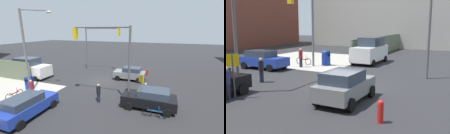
# 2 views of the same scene
# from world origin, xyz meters

# --- Properties ---
(ground_plane) EXTENTS (120.00, 120.00, 0.00)m
(ground_plane) POSITION_xyz_m (0.00, 0.00, 0.00)
(ground_plane) COLOR #28282B
(traffic_signal_nw_corner) EXTENTS (5.33, 0.36, 6.50)m
(traffic_signal_nw_corner) POSITION_xyz_m (-2.48, 4.50, 4.62)
(traffic_signal_nw_corner) COLOR #59595B
(traffic_signal_nw_corner) RESTS_ON ground
(traffic_signal_se_corner) EXTENTS (5.57, 0.36, 6.50)m
(traffic_signal_se_corner) POSITION_xyz_m (2.37, -4.50, 4.64)
(traffic_signal_se_corner) COLOR #59595B
(traffic_signal_se_corner) RESTS_ON ground
(street_lamp_corner) EXTENTS (2.44, 1.52, 8.00)m
(street_lamp_corner) POSITION_xyz_m (4.88, 5.61, 4.70)
(street_lamp_corner) COLOR slate
(street_lamp_corner) RESTS_ON ground
(warning_sign_two_way) EXTENTS (0.48, 0.48, 2.40)m
(warning_sign_two_way) POSITION_xyz_m (-5.40, 3.76, 1.64)
(warning_sign_two_way) COLOR #4C4C4C
(warning_sign_two_way) RESTS_ON ground
(mailbox_blue) EXTENTS (0.56, 0.64, 1.43)m
(mailbox_blue) POSITION_xyz_m (6.20, 5.00, 0.76)
(mailbox_blue) COLOR navy
(mailbox_blue) RESTS_ON ground
(fire_hydrant) EXTENTS (0.26, 0.26, 0.94)m
(fire_hydrant) POSITION_xyz_m (-5.00, -4.20, 0.49)
(fire_hydrant) COLOR red
(fire_hydrant) RESTS_ON ground
(sedan_black) EXTENTS (4.21, 2.02, 1.62)m
(sedan_black) POSITION_xyz_m (-6.29, 4.73, 0.84)
(sedan_black) COLOR black
(sedan_black) RESTS_ON ground
(coupe_blue) EXTENTS (2.02, 4.38, 1.62)m
(coupe_blue) POSITION_xyz_m (1.96, 8.94, 0.84)
(coupe_blue) COLOR #1E389E
(coupe_blue) RESTS_ON ground
(hatchback_gray) EXTENTS (3.86, 2.02, 1.62)m
(hatchback_gray) POSITION_xyz_m (-3.18, -1.72, 0.84)
(hatchback_gray) COLOR slate
(hatchback_gray) RESTS_ON ground
(van_white_delivery) EXTENTS (5.40, 2.32, 2.62)m
(van_white_delivery) POSITION_xyz_m (9.58, 1.80, 1.28)
(van_white_delivery) COLOR white
(van_white_delivery) RESTS_ON ground
(pedestrian_crossing) EXTENTS (0.36, 0.36, 1.74)m
(pedestrian_crossing) POSITION_xyz_m (4.20, 6.50, 0.91)
(pedestrian_crossing) COLOR maroon
(pedestrian_crossing) RESTS_ON ground
(pedestrian_waiting) EXTENTS (0.36, 0.36, 1.76)m
(pedestrian_waiting) POSITION_xyz_m (-5.80, 3.80, 0.92)
(pedestrian_waiting) COLOR navy
(pedestrian_waiting) RESTS_ON ground
(pedestrian_walking_north) EXTENTS (0.36, 0.36, 1.68)m
(pedestrian_walking_north) POSITION_xyz_m (-2.00, 5.20, 0.87)
(pedestrian_walking_north) COLOR black
(pedestrian_walking_north) RESTS_ON ground
(bicycle_leaning_on_fence) EXTENTS (0.05, 1.75, 0.97)m
(bicycle_leaning_on_fence) POSITION_xyz_m (5.60, 7.20, 0.35)
(bicycle_leaning_on_fence) COLOR black
(bicycle_leaning_on_fence) RESTS_ON ground
(bicycle_at_crosswalk) EXTENTS (1.75, 0.05, 0.97)m
(bicycle_at_crosswalk) POSITION_xyz_m (-6.80, 6.00, 0.35)
(bicycle_at_crosswalk) COLOR black
(bicycle_at_crosswalk) RESTS_ON ground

